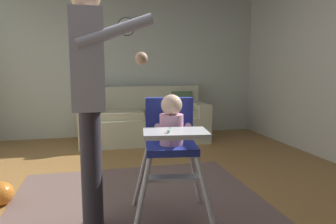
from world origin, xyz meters
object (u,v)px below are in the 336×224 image
at_px(couch, 144,120).
at_px(adult_standing, 90,96).
at_px(toy_ball, 1,194).
at_px(wall_clock, 126,27).
at_px(high_chair, 171,135).

distance_m(couch, adult_standing, 2.81).
relative_size(toy_ball, wall_clock, 0.66).
bearing_deg(couch, wall_clock, -157.00).
bearing_deg(adult_standing, toy_ball, 142.00).
xyz_separation_m(couch, high_chair, (-0.19, -2.63, 0.33)).
bearing_deg(adult_standing, couch, 73.35).
distance_m(couch, toy_ball, 2.56).
distance_m(couch, high_chair, 2.65).
relative_size(couch, high_chair, 2.07).
bearing_deg(wall_clock, toy_ball, -117.41).
bearing_deg(toy_ball, adult_standing, -37.32).
xyz_separation_m(adult_standing, wall_clock, (0.55, 3.11, 0.90)).
bearing_deg(couch, toy_ball, -36.43).
bearing_deg(adult_standing, wall_clock, 79.28).
bearing_deg(couch, high_chair, -4.22).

